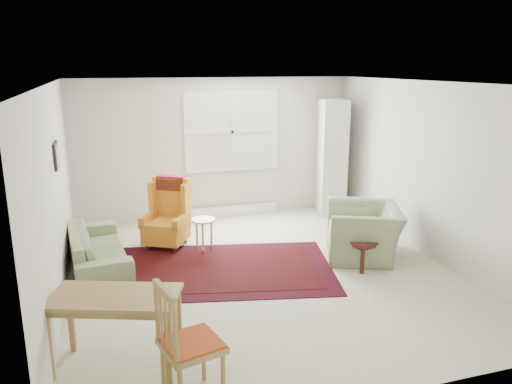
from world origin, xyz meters
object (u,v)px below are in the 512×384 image
object	(u,v)px
cabinet	(331,157)
wingback_chair	(165,213)
desk	(117,331)
desk_chair	(192,342)
coffee_table	(362,252)
sofa	(97,241)
stool	(204,234)
armchair	(364,227)

from	to	relation	value
cabinet	wingback_chair	bearing A→B (deg)	-150.41
desk	desk_chair	world-z (taller)	desk_chair
wingback_chair	desk	size ratio (longest dim) A/B	0.92
coffee_table	cabinet	size ratio (longest dim) A/B	0.24
cabinet	desk_chair	xyz separation A→B (m)	(-3.46, -4.65, -0.53)
coffee_table	desk_chair	distance (m)	3.50
cabinet	desk	size ratio (longest dim) A/B	1.84
sofa	stool	xyz separation A→B (m)	(1.53, 0.23, -0.12)
armchair	desk_chair	bearing A→B (deg)	-27.41
armchair	desk	distance (m)	3.97
wingback_chair	stool	size ratio (longest dim) A/B	2.19
coffee_table	wingback_chair	bearing A→B (deg)	147.88
stool	cabinet	size ratio (longest dim) A/B	0.23
sofa	coffee_table	size ratio (longest dim) A/B	3.64
sofa	coffee_table	bearing A→B (deg)	-112.49
armchair	desk_chair	xyz separation A→B (m)	(-2.95, -2.46, 0.08)
sofa	desk	size ratio (longest dim) A/B	1.58
cabinet	desk_chair	bearing A→B (deg)	-113.47
wingback_chair	desk_chair	world-z (taller)	desk_chair
stool	desk	world-z (taller)	desk
wingback_chair	desk	xyz separation A→B (m)	(-0.83, -3.05, -0.16)
wingback_chair	coffee_table	distance (m)	2.97
sofa	cabinet	size ratio (longest dim) A/B	0.86
coffee_table	desk_chair	bearing A→B (deg)	-142.29
desk_chair	cabinet	bearing A→B (deg)	-50.45
coffee_table	stool	distance (m)	2.35
cabinet	armchair	bearing A→B (deg)	-89.96
stool	desk	size ratio (longest dim) A/B	0.42
wingback_chair	desk	distance (m)	3.17
wingback_chair	armchair	bearing A→B (deg)	5.85
cabinet	stool	bearing A→B (deg)	-141.98
sofa	desk_chair	world-z (taller)	desk_chair
coffee_table	desk	world-z (taller)	desk
cabinet	desk_chair	distance (m)	5.82
desk	sofa	bearing A→B (deg)	93.71
desk	desk_chair	size ratio (longest dim) A/B	1.09
stool	sofa	bearing A→B (deg)	-171.52
desk	cabinet	bearing A→B (deg)	44.73
wingback_chair	desk	world-z (taller)	wingback_chair
sofa	armchair	size ratio (longest dim) A/B	1.59
sofa	cabinet	world-z (taller)	cabinet
desk	coffee_table	bearing A→B (deg)	23.97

